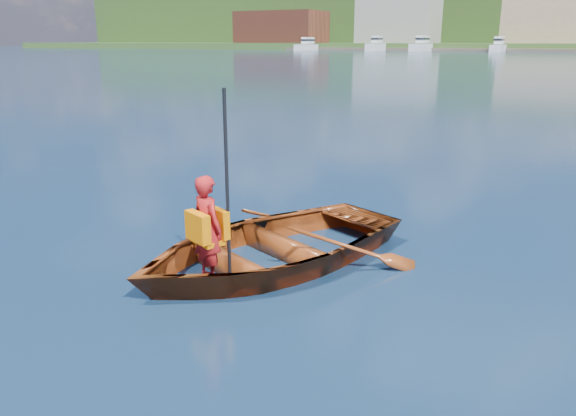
{
  "coord_description": "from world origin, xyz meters",
  "views": [
    {
      "loc": [
        3.74,
        -6.15,
        2.5
      ],
      "look_at": [
        0.91,
        -0.84,
        0.71
      ],
      "focal_mm": 35.0,
      "sensor_mm": 36.0,
      "label": 1
    }
  ],
  "objects": [
    {
      "name": "hillside_trees",
      "position": [
        -11.98,
        233.4,
        17.16
      ],
      "size": [
        302.11,
        89.05,
        26.61
      ],
      "color": "#382314",
      "rests_on": "ground"
    },
    {
      "name": "child_paddler",
      "position": [
        0.46,
        -1.73,
        0.67
      ],
      "size": [
        0.48,
        0.43,
        1.97
      ],
      "color": "#A61718",
      "rests_on": "ground"
    },
    {
      "name": "ground",
      "position": [
        0.0,
        0.0,
        0.0
      ],
      "size": [
        600.0,
        600.0,
        0.0
      ],
      "color": "#162745",
      "rests_on": "ground"
    },
    {
      "name": "rowboat",
      "position": [
        0.65,
        -0.84,
        0.22
      ],
      "size": [
        3.65,
        4.21,
        0.73
      ],
      "color": "brown",
      "rests_on": "ground"
    },
    {
      "name": "waterfront_buildings",
      "position": [
        -7.74,
        165.0,
        7.74
      ],
      "size": [
        202.0,
        16.0,
        14.0
      ],
      "color": "maroon",
      "rests_on": "ground"
    }
  ]
}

